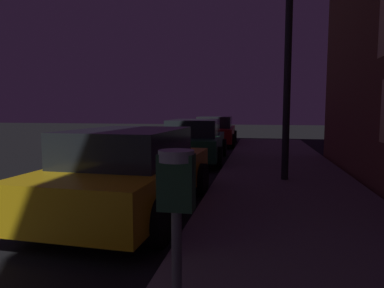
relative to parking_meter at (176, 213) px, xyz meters
name	(u,v)px	position (x,y,z in m)	size (l,w,h in m)	color
parking_meter	(176,213)	(0.00, 0.00, 0.00)	(0.19, 0.19, 1.39)	#59595B
car_yellow_cab	(131,171)	(-1.70, 3.68, -0.49)	(2.20, 4.35, 1.43)	gold
car_green	(195,140)	(-1.70, 9.55, -0.48)	(2.18, 4.42, 1.43)	#19592D
car_red	(215,131)	(-1.70, 15.07, -0.50)	(2.18, 4.48, 1.43)	maroon
street_lamp	(289,24)	(1.04, 6.27, 2.44)	(0.44, 0.44, 5.24)	black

